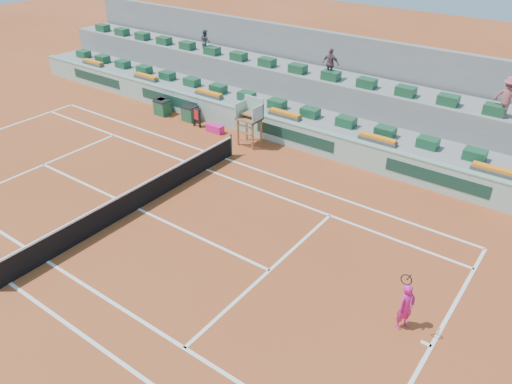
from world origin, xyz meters
TOP-DOWN VIEW (x-y plane):
  - ground at (0.00, 0.00)m, footprint 90.00×90.00m
  - seating_tier_lower at (0.00, 10.70)m, footprint 36.00×4.00m
  - seating_tier_upper at (0.00, 12.30)m, footprint 36.00×2.40m
  - stadium_back_wall at (0.00, 13.90)m, footprint 36.00×0.40m
  - player_bag at (-2.39, 7.56)m, footprint 0.93×0.41m
  - spectator_left at (-6.51, 11.71)m, footprint 0.81×0.74m
  - spectator_mid at (1.86, 11.84)m, footprint 0.92×0.41m
  - spectator_right at (10.37, 11.64)m, footprint 1.27×0.93m
  - court_lines at (0.00, 0.00)m, footprint 23.89×11.09m
  - tennis_net at (0.00, 0.00)m, footprint 0.10×11.97m
  - advertising_hoarding at (0.02, 8.50)m, footprint 36.00×0.34m
  - umpire_chair at (0.00, 7.50)m, footprint 1.10×0.90m
  - seat_row_lower at (0.00, 9.80)m, footprint 32.90×0.60m
  - seat_row_upper at (0.00, 11.70)m, footprint 32.90×0.60m
  - flower_planters at (-1.50, 9.00)m, footprint 26.80×0.36m
  - drink_cooler_a at (-4.53, 7.95)m, footprint 0.81×0.70m
  - drink_cooler_b at (-6.40, 7.67)m, footprint 0.81×0.70m
  - drink_cooler_c at (-6.69, 7.88)m, footprint 0.65×0.56m
  - towel_rack at (-3.63, 7.51)m, footprint 0.55×0.09m
  - tennis_player at (10.93, 0.23)m, footprint 0.56×0.89m

SIDE VIEW (x-z plane):
  - ground at x=0.00m, z-range 0.00..0.00m
  - court_lines at x=0.00m, z-range 0.00..0.01m
  - player_bag at x=-2.39m, z-range 0.00..0.41m
  - drink_cooler_b at x=-6.40m, z-range 0.00..0.84m
  - drink_cooler_c at x=-6.69m, z-range 0.00..0.84m
  - drink_cooler_a at x=-4.53m, z-range 0.00..0.84m
  - tennis_net at x=0.00m, z-range -0.02..1.08m
  - seating_tier_lower at x=0.00m, z-range 0.00..1.20m
  - towel_rack at x=-3.63m, z-range 0.09..1.12m
  - advertising_hoarding at x=0.02m, z-range 0.00..1.26m
  - tennis_player at x=10.93m, z-range -0.36..1.91m
  - seating_tier_upper at x=0.00m, z-range 0.00..2.60m
  - flower_planters at x=-1.50m, z-range 1.19..1.47m
  - seat_row_lower at x=0.00m, z-range 1.20..1.64m
  - umpire_chair at x=0.00m, z-range 0.34..2.74m
  - stadium_back_wall at x=0.00m, z-range 0.00..4.40m
  - seat_row_upper at x=0.00m, z-range 2.60..3.04m
  - spectator_left at x=-6.51m, z-range 2.60..3.96m
  - spectator_mid at x=1.86m, z-range 2.60..4.15m
  - spectator_right at x=10.37m, z-range 2.60..4.37m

